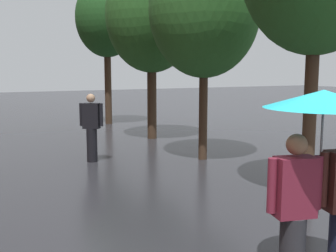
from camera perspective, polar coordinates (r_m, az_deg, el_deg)
name	(u,v)px	position (r m, az deg, el deg)	size (l,w,h in m)	color
street_tree_1	(204,10)	(10.25, 5.13, 15.96)	(2.71, 2.71, 5.36)	#473323
street_tree_2	(151,15)	(13.36, -2.34, 15.28)	(2.92, 2.92, 5.81)	#473323
street_tree_3	(107,19)	(17.11, -8.60, 14.69)	(2.51, 2.51, 5.90)	#473323
couple_under_umbrella	(321,156)	(4.34, 20.74, -4.00)	(1.18, 1.18, 2.07)	#2D2D33
pedestrian_walking_midground	(92,127)	(10.11, -10.69, -0.17)	(0.50, 0.41, 1.68)	black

